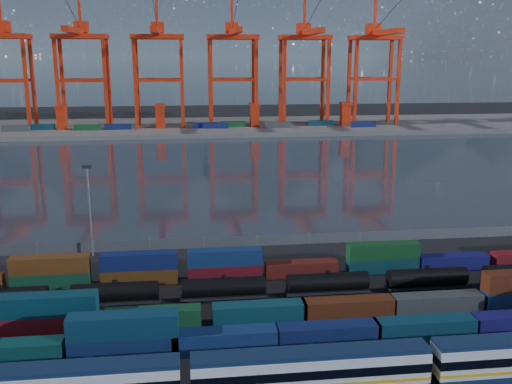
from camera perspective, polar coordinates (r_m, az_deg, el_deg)
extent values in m
plane|color=black|center=(82.46, 2.57, -11.63)|extent=(700.00, 700.00, 0.00)
plane|color=#272E38|center=(182.47, -2.85, 2.36)|extent=(700.00, 700.00, 0.00)
cube|color=#514F4C|center=(285.96, -4.39, 6.55)|extent=(700.00, 70.00, 2.00)
cone|color=#1E2630|center=(1789.00, 13.80, 18.00)|extent=(960.00, 960.00, 380.00)
cone|color=#1E2630|center=(1934.18, 23.87, 15.71)|extent=(840.00, 840.00, 300.00)
cube|color=#10203C|center=(61.79, -19.78, -16.32)|extent=(24.97, 2.70, 0.50)
cube|color=silver|center=(62.51, 5.53, -17.43)|extent=(24.97, 3.00, 3.80)
cube|color=#10203C|center=(61.44, 5.57, -15.71)|extent=(24.97, 2.70, 0.50)
cube|color=gold|center=(62.92, 5.51, -18.05)|extent=(25.00, 3.09, 0.36)
cube|color=black|center=(62.30, 5.54, -17.11)|extent=(25.00, 3.09, 1.00)
cube|color=black|center=(69.24, 20.26, -17.41)|extent=(3.00, 2.00, 0.70)
cube|color=#0C3F40|center=(74.35, -23.66, -14.57)|extent=(12.85, 2.61, 2.78)
cube|color=#102150|center=(71.65, -13.04, -14.83)|extent=(12.85, 2.61, 2.78)
cube|color=#0E314C|center=(70.39, -13.16, -12.83)|extent=(12.85, 2.61, 2.78)
cube|color=navy|center=(71.30, -3.08, -14.62)|extent=(12.85, 2.61, 2.78)
cube|color=#0F1C4F|center=(73.10, 7.20, -13.97)|extent=(12.85, 2.61, 2.78)
cube|color=#0E3449|center=(76.89, 16.48, -13.00)|extent=(12.85, 2.61, 2.78)
cube|color=maroon|center=(79.76, -20.02, -12.31)|extent=(12.57, 2.56, 2.72)
cube|color=#0D3244|center=(78.65, -20.18, -10.51)|extent=(12.57, 2.56, 2.72)
cube|color=#114323|center=(77.78, -10.26, -12.35)|extent=(12.57, 2.56, 2.72)
cube|color=#0E3B49|center=(78.14, 0.36, -11.99)|extent=(12.57, 2.56, 2.72)
cube|color=#512210|center=(80.44, 9.13, -11.40)|extent=(12.57, 2.56, 2.72)
cube|color=#383B3D|center=(84.72, 17.65, -10.57)|extent=(12.57, 2.56, 2.72)
cube|color=#114129|center=(94.40, -19.82, -8.28)|extent=(11.83, 2.41, 2.56)
cube|color=#5F3213|center=(93.52, -19.94, -6.82)|extent=(11.83, 2.41, 2.56)
cube|color=#542F10|center=(92.27, -11.55, -8.23)|extent=(11.83, 2.41, 2.56)
cube|color=#101A50|center=(91.37, -11.62, -6.74)|extent=(11.83, 2.41, 2.56)
cube|color=#600E17|center=(92.09, -3.12, -8.01)|extent=(11.83, 2.41, 2.56)
cube|color=navy|center=(91.18, -3.14, -6.51)|extent=(11.83, 2.41, 2.56)
cube|color=#581811|center=(93.65, 4.57, -7.67)|extent=(11.83, 2.41, 2.56)
cube|color=#0B333D|center=(97.16, 12.52, -7.16)|extent=(11.83, 2.41, 2.56)
cube|color=#12451D|center=(96.31, 12.60, -5.73)|extent=(11.83, 2.41, 2.56)
cube|color=#12125A|center=(101.78, 19.07, -6.64)|extent=(11.83, 2.41, 2.56)
cylinder|color=black|center=(88.26, -24.06, -9.59)|extent=(12.18, 2.72, 2.72)
cylinder|color=black|center=(87.71, -24.15, -8.68)|extent=(0.75, 0.75, 0.47)
cube|color=black|center=(88.82, -23.97, -10.48)|extent=(12.65, 1.87, 0.37)
cube|color=black|center=(87.81, -21.27, -10.77)|extent=(2.34, 1.69, 0.56)
cylinder|color=black|center=(84.94, -13.89, -9.67)|extent=(12.18, 2.72, 2.72)
cylinder|color=black|center=(84.37, -13.94, -8.73)|extent=(0.75, 0.75, 0.47)
cube|color=black|center=(85.53, -13.83, -10.59)|extent=(12.65, 1.87, 0.37)
cube|color=black|center=(86.31, -16.64, -10.82)|extent=(2.34, 1.69, 0.56)
cube|color=black|center=(85.25, -10.95, -10.80)|extent=(2.34, 1.69, 0.56)
cylinder|color=black|center=(84.38, -3.24, -9.43)|extent=(12.18, 2.72, 2.72)
cylinder|color=black|center=(83.81, -3.26, -8.49)|extent=(0.75, 0.75, 0.47)
cube|color=black|center=(84.97, -3.23, -10.37)|extent=(12.65, 1.87, 0.37)
cube|color=black|center=(85.00, -6.11, -10.69)|extent=(2.34, 1.69, 0.56)
cube|color=black|center=(85.46, -0.36, -10.47)|extent=(2.34, 1.69, 0.56)
cylinder|color=black|center=(86.64, 7.17, -8.90)|extent=(12.18, 2.72, 2.72)
cylinder|color=black|center=(86.09, 7.20, -7.97)|extent=(0.75, 0.75, 0.47)
cube|color=black|center=(87.22, 7.14, -9.81)|extent=(12.65, 1.87, 0.37)
cube|color=black|center=(86.49, 4.38, -10.22)|extent=(2.34, 1.69, 0.56)
cube|color=black|center=(88.44, 9.82, -9.83)|extent=(2.34, 1.69, 0.56)
cylinder|color=black|center=(91.51, 16.72, -8.15)|extent=(12.18, 2.72, 2.72)
cylinder|color=black|center=(90.98, 16.79, -7.27)|extent=(0.75, 0.75, 0.47)
cube|color=black|center=(92.05, 16.66, -9.01)|extent=(12.65, 1.87, 0.37)
cube|color=black|center=(90.64, 14.17, -9.47)|extent=(2.34, 1.69, 0.56)
cube|color=black|center=(93.91, 19.04, -8.99)|extent=(2.34, 1.69, 0.56)
cube|color=black|center=(97.12, 22.83, -8.57)|extent=(2.34, 1.69, 0.56)
cube|color=#595B5E|center=(107.89, 0.13, -4.90)|extent=(160.00, 0.06, 2.00)
cylinder|color=slate|center=(110.56, -21.01, -5.31)|extent=(0.12, 0.12, 2.20)
cylinder|color=slate|center=(108.52, -15.86, -5.26)|extent=(0.12, 0.12, 2.20)
cylinder|color=slate|center=(107.37, -10.57, -5.17)|extent=(0.12, 0.12, 2.20)
cylinder|color=slate|center=(107.15, -5.21, -5.03)|extent=(0.12, 0.12, 2.20)
cylinder|color=slate|center=(107.86, 0.13, -4.85)|extent=(0.12, 0.12, 2.20)
cylinder|color=slate|center=(109.48, 5.35, -4.63)|extent=(0.12, 0.12, 2.20)
cylinder|color=slate|center=(111.98, 10.37, -4.38)|extent=(0.12, 0.12, 2.20)
cylinder|color=slate|center=(115.29, 15.13, -4.12)|extent=(0.12, 0.12, 2.20)
cylinder|color=slate|center=(119.35, 19.60, -3.84)|extent=(0.12, 0.12, 2.20)
cylinder|color=slate|center=(124.08, 23.75, -3.57)|extent=(0.12, 0.12, 2.20)
cylinder|color=slate|center=(104.67, -16.26, -2.03)|extent=(0.36, 0.36, 16.00)
cube|color=black|center=(102.86, -16.56, 2.44)|extent=(1.60, 0.40, 0.60)
cube|color=red|center=(282.37, -21.97, 9.81)|extent=(1.56, 1.56, 43.87)
cube|color=red|center=(293.68, -21.39, 9.96)|extent=(1.56, 1.56, 43.87)
cube|color=red|center=(285.18, -24.12, 10.09)|extent=(21.45, 1.36, 1.36)
cube|color=red|center=(296.39, -23.47, 10.23)|extent=(21.45, 1.36, 1.36)
cube|color=red|center=(290.73, -24.16, 14.04)|extent=(24.37, 13.65, 2.14)
cube|color=red|center=(294.63, -24.02, 14.88)|extent=(5.85, 7.80, 4.87)
cube|color=red|center=(279.23, -19.25, 10.00)|extent=(1.56, 1.56, 43.87)
cube|color=red|center=(290.67, -18.77, 10.14)|extent=(1.56, 1.56, 43.87)
cube|color=red|center=(275.57, -14.82, 10.26)|extent=(1.56, 1.56, 43.87)
cube|color=red|center=(287.16, -14.51, 10.39)|extent=(1.56, 1.56, 43.87)
cube|color=red|center=(277.11, -17.08, 10.59)|extent=(21.45, 1.36, 1.36)
cube|color=red|center=(288.63, -16.68, 10.71)|extent=(21.45, 1.36, 1.36)
cube|color=red|center=(282.81, -17.15, 14.64)|extent=(24.37, 13.65, 2.14)
cube|color=red|center=(271.36, -17.62, 15.10)|extent=(2.92, 46.79, 2.44)
cube|color=red|center=(286.82, -17.08, 15.50)|extent=(5.85, 7.80, 4.87)
cube|color=red|center=(285.34, -17.25, 16.98)|extent=(1.17, 1.17, 15.60)
cylinder|color=black|center=(269.42, -17.81, 16.56)|extent=(0.23, 40.12, 13.24)
cube|color=red|center=(274.10, -11.97, 10.40)|extent=(1.56, 1.56, 43.87)
cube|color=red|center=(285.74, -11.77, 10.52)|extent=(1.56, 1.56, 43.87)
cube|color=red|center=(273.13, -7.41, 10.57)|extent=(1.56, 1.56, 43.87)
cube|color=red|center=(284.81, -7.40, 10.68)|extent=(1.56, 1.56, 43.87)
cube|color=red|center=(273.31, -9.71, 10.95)|extent=(21.45, 1.36, 1.36)
cube|color=red|center=(284.98, -9.60, 11.05)|extent=(21.45, 1.36, 1.36)
cube|color=red|center=(279.08, -9.82, 15.05)|extent=(24.37, 13.65, 2.14)
cube|color=red|center=(267.48, -9.95, 15.54)|extent=(2.92, 46.79, 2.44)
cube|color=red|center=(283.15, -9.82, 15.91)|extent=(5.85, 7.80, 4.87)
cube|color=red|center=(281.65, -9.90, 17.41)|extent=(1.17, 1.17, 15.60)
cylinder|color=black|center=(265.51, -10.04, 17.03)|extent=(0.23, 40.12, 13.24)
cube|color=red|center=(273.38, -4.52, 10.64)|extent=(1.56, 1.56, 43.87)
cube|color=red|center=(285.05, -4.62, 10.75)|extent=(1.56, 1.56, 43.87)
cube|color=red|center=(275.15, 0.03, 10.69)|extent=(1.56, 1.56, 43.87)
cube|color=red|center=(286.75, -0.26, 10.80)|extent=(1.56, 1.56, 43.87)
cube|color=red|center=(273.96, -2.24, 11.13)|extent=(21.45, 1.36, 1.36)
cube|color=red|center=(285.61, -2.44, 11.22)|extent=(21.45, 1.36, 1.36)
cube|color=red|center=(279.73, -2.38, 15.22)|extent=(24.37, 13.65, 2.14)
cube|color=red|center=(268.15, -2.18, 15.72)|extent=(2.92, 46.79, 2.44)
cube|color=red|center=(283.78, -2.46, 16.08)|extent=(5.85, 7.80, 4.87)
cube|color=red|center=(282.28, -2.44, 17.58)|extent=(1.17, 1.17, 15.60)
cylinder|color=black|center=(266.19, -2.15, 17.21)|extent=(0.23, 40.12, 13.24)
cube|color=red|center=(277.12, 2.86, 10.70)|extent=(1.56, 1.56, 43.87)
cube|color=red|center=(288.64, 2.46, 10.81)|extent=(1.56, 1.56, 43.87)
cube|color=red|center=(281.54, 7.24, 10.65)|extent=(1.56, 1.56, 43.87)
cube|color=red|center=(292.89, 6.68, 10.77)|extent=(1.56, 1.56, 43.87)
cube|color=red|center=(279.04, 5.08, 11.13)|extent=(21.45, 1.36, 1.36)
cube|color=red|center=(290.49, 4.59, 11.23)|extent=(21.45, 1.36, 1.36)
cube|color=red|center=(284.70, 4.91, 15.15)|extent=(24.37, 13.65, 2.14)
cube|color=red|center=(273.33, 5.44, 15.63)|extent=(2.92, 46.79, 2.44)
cube|color=red|center=(288.69, 4.77, 16.00)|extent=(5.85, 7.80, 4.87)
cube|color=red|center=(287.22, 4.88, 17.48)|extent=(1.17, 1.17, 15.60)
cylinder|color=black|center=(271.41, 5.58, 17.08)|extent=(0.23, 40.12, 13.24)
cube|color=red|center=(285.14, 9.93, 10.59)|extent=(1.56, 1.56, 43.87)
cube|color=red|center=(296.35, 9.27, 10.72)|extent=(1.56, 1.56, 43.87)
cube|color=red|center=(292.02, 14.03, 10.46)|extent=(1.56, 1.56, 43.87)
cube|color=red|center=(302.98, 13.24, 10.60)|extent=(1.56, 1.56, 43.87)
cube|color=red|center=(288.31, 12.03, 10.97)|extent=(21.45, 1.36, 1.36)
cube|color=red|center=(299.40, 11.30, 11.08)|extent=(21.45, 1.36, 1.36)
cube|color=red|center=(293.79, 11.84, 14.87)|extent=(24.37, 13.65, 2.14)
cube|color=red|center=(282.79, 12.64, 15.30)|extent=(2.92, 46.79, 2.44)
cube|color=red|center=(297.66, 11.64, 15.70)|extent=(5.85, 7.80, 4.87)
cube|color=red|center=(296.23, 11.83, 17.13)|extent=(1.17, 1.17, 15.60)
cylinder|color=black|center=(280.93, 12.88, 16.70)|extent=(0.23, 40.12, 13.24)
cube|color=navy|center=(270.51, -4.11, 6.65)|extent=(12.00, 2.44, 2.60)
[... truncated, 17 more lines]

